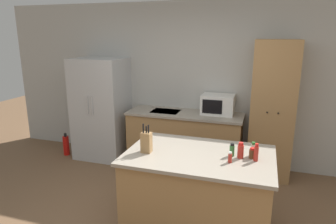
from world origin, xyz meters
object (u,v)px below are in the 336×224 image
(refrigerator, at_px, (101,109))
(spice_bottle_pale_salt, at_px, (252,153))
(spice_bottle_short_red, at_px, (230,158))
(spice_bottle_amber_oil, at_px, (241,151))
(microwave, at_px, (218,104))
(spice_bottle_green_herb, at_px, (256,153))
(fire_extinguisher, at_px, (66,145))
(knife_block, at_px, (146,142))
(spice_bottle_orange_cap, at_px, (253,149))
(spice_bottle_tall_dark, at_px, (232,150))
(pantry_cabinet, at_px, (272,111))

(refrigerator, xyz_separation_m, spice_bottle_pale_salt, (2.55, -1.52, 0.11))
(spice_bottle_short_red, bearing_deg, spice_bottle_amber_oil, 59.02)
(microwave, relative_size, spice_bottle_pale_salt, 4.49)
(spice_bottle_green_herb, distance_m, fire_extinguisher, 3.62)
(microwave, height_order, spice_bottle_amber_oil, microwave)
(knife_block, xyz_separation_m, spice_bottle_orange_cap, (1.05, 0.25, -0.04))
(knife_block, bearing_deg, refrigerator, 131.78)
(spice_bottle_tall_dark, xyz_separation_m, spice_bottle_green_herb, (0.23, -0.05, 0.02))
(spice_bottle_tall_dark, bearing_deg, spice_bottle_short_red, -89.93)
(knife_block, xyz_separation_m, spice_bottle_tall_dark, (0.85, 0.17, -0.05))
(knife_block, xyz_separation_m, spice_bottle_pale_salt, (1.05, 0.17, -0.06))
(microwave, relative_size, spice_bottle_amber_oil, 3.06)
(spice_bottle_short_red, height_order, spice_bottle_amber_oil, spice_bottle_amber_oil)
(refrigerator, bearing_deg, knife_block, -48.22)
(spice_bottle_tall_dark, relative_size, spice_bottle_amber_oil, 0.82)
(spice_bottle_green_herb, xyz_separation_m, spice_bottle_orange_cap, (-0.03, 0.13, -0.02))
(spice_bottle_short_red, bearing_deg, spice_bottle_green_herb, 26.37)
(pantry_cabinet, distance_m, microwave, 0.80)
(pantry_cabinet, height_order, spice_bottle_pale_salt, pantry_cabinet)
(refrigerator, relative_size, fire_extinguisher, 4.27)
(microwave, distance_m, spice_bottle_pale_salt, 1.75)
(spice_bottle_short_red, bearing_deg, spice_bottle_orange_cap, 50.79)
(spice_bottle_green_herb, bearing_deg, knife_block, -173.85)
(knife_block, bearing_deg, spice_bottle_orange_cap, 13.19)
(spice_bottle_short_red, relative_size, spice_bottle_green_herb, 0.61)
(spice_bottle_pale_salt, bearing_deg, spice_bottle_green_herb, -53.79)
(spice_bottle_short_red, height_order, spice_bottle_pale_salt, spice_bottle_pale_salt)
(refrigerator, relative_size, spice_bottle_tall_dark, 12.93)
(refrigerator, distance_m, pantry_cabinet, 2.77)
(knife_block, relative_size, fire_extinguisher, 0.77)
(refrigerator, xyz_separation_m, spice_bottle_tall_dark, (2.36, -1.52, 0.12))
(refrigerator, xyz_separation_m, spice_bottle_green_herb, (2.59, -1.57, 0.14))
(refrigerator, height_order, knife_block, refrigerator)
(pantry_cabinet, bearing_deg, spice_bottle_amber_oil, -100.97)
(refrigerator, relative_size, knife_block, 5.57)
(fire_extinguisher, bearing_deg, spice_bottle_short_red, -26.66)
(spice_bottle_short_red, relative_size, spice_bottle_amber_oil, 0.67)
(spice_bottle_amber_oil, distance_m, spice_bottle_orange_cap, 0.16)
(refrigerator, height_order, spice_bottle_short_red, refrigerator)
(spice_bottle_green_herb, bearing_deg, spice_bottle_amber_oil, 170.03)
(spice_bottle_tall_dark, height_order, spice_bottle_amber_oil, spice_bottle_amber_oil)
(pantry_cabinet, xyz_separation_m, microwave, (-0.79, 0.05, 0.03))
(knife_block, bearing_deg, spice_bottle_green_herb, 6.15)
(spice_bottle_pale_salt, xyz_separation_m, fire_extinguisher, (-3.20, 1.34, -0.79))
(knife_block, height_order, spice_bottle_tall_dark, knife_block)
(spice_bottle_green_herb, relative_size, spice_bottle_orange_cap, 1.24)
(knife_block, distance_m, spice_bottle_pale_salt, 1.06)
(refrigerator, height_order, spice_bottle_green_herb, refrigerator)
(microwave, height_order, spice_bottle_orange_cap, microwave)
(spice_bottle_green_herb, distance_m, spice_bottle_pale_salt, 0.07)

